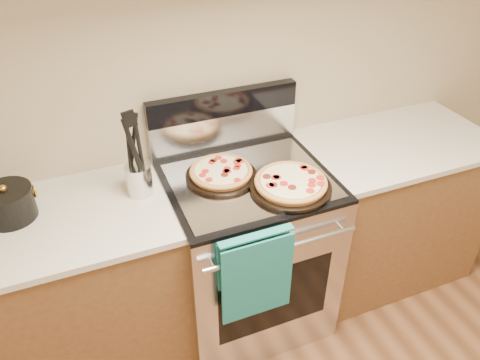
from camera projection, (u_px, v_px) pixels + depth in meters
name	position (u px, v px, depth m)	size (l,w,h in m)	color
wall_back	(219.00, 62.00, 2.18)	(4.00, 4.00, 0.00)	tan
range_body	(247.00, 252.00, 2.43)	(0.76, 0.68, 0.90)	#B7B7BC
oven_window	(275.00, 298.00, 2.17)	(0.56, 0.01, 0.40)	black
cooktop	(248.00, 179.00, 2.17)	(0.76, 0.68, 0.02)	black
backsplash_lower	(224.00, 130.00, 2.35)	(0.76, 0.06, 0.18)	silver
backsplash_upper	(223.00, 103.00, 2.26)	(0.76, 0.06, 0.12)	black
oven_handle	(282.00, 249.00, 1.94)	(0.03, 0.03, 0.70)	silver
dish_towel	(255.00, 274.00, 1.96)	(0.32, 0.05, 0.42)	#1A8371
foil_sheet	(250.00, 180.00, 2.14)	(0.70, 0.55, 0.01)	gray
cabinet_left	(71.00, 299.00, 2.19)	(1.00, 0.62, 0.88)	brown
countertop_left	(48.00, 224.00, 1.93)	(1.02, 0.64, 0.03)	beige
cabinet_right	(383.00, 210.00, 2.73)	(1.00, 0.62, 0.88)	brown
countertop_right	(399.00, 143.00, 2.47)	(1.02, 0.64, 0.03)	beige
pepperoni_pizza_back	(221.00, 173.00, 2.14)	(0.32, 0.32, 0.04)	#AC6A34
pepperoni_pizza_front	(291.00, 184.00, 2.07)	(0.36, 0.36, 0.05)	#AC6A34
utensil_crock	(139.00, 179.00, 2.04)	(0.11, 0.11, 0.14)	silver
saucepan	(9.00, 205.00, 1.91)	(0.20, 0.20, 0.12)	black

